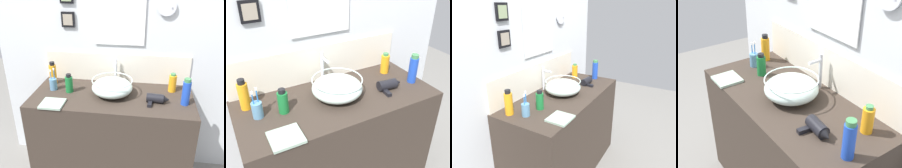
{
  "view_description": "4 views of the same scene",
  "coord_description": "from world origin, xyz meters",
  "views": [
    {
      "loc": [
        0.26,
        -1.78,
        1.79
      ],
      "look_at": [
        0.0,
        0.0,
        0.96
      ],
      "focal_mm": 40.0,
      "sensor_mm": 36.0,
      "label": 1
    },
    {
      "loc": [
        -0.65,
        -1.2,
        1.75
      ],
      "look_at": [
        0.0,
        0.0,
        0.96
      ],
      "focal_mm": 40.0,
      "sensor_mm": 36.0,
      "label": 2
    },
    {
      "loc": [
        -1.62,
        -0.95,
        1.65
      ],
      "look_at": [
        0.0,
        0.0,
        0.96
      ],
      "focal_mm": 35.0,
      "sensor_mm": 36.0,
      "label": 3
    },
    {
      "loc": [
        1.31,
        -0.9,
        1.88
      ],
      "look_at": [
        0.0,
        0.0,
        0.96
      ],
      "focal_mm": 50.0,
      "sensor_mm": 36.0,
      "label": 4
    }
  ],
  "objects": [
    {
      "name": "toothbrush_cup",
      "position": [
        -0.5,
        0.03,
        0.91
      ],
      "size": [
        0.06,
        0.06,
        0.19
      ],
      "color": "#598CB2",
      "rests_on": "vanity_counter"
    },
    {
      "name": "lotion_bottle",
      "position": [
        0.57,
        -0.07,
        0.96
      ],
      "size": [
        0.06,
        0.06,
        0.21
      ],
      "color": "blue",
      "rests_on": "vanity_counter"
    },
    {
      "name": "hair_drier",
      "position": [
        0.36,
        -0.07,
        0.89
      ],
      "size": [
        0.18,
        0.13,
        0.07
      ],
      "color": "black",
      "rests_on": "vanity_counter"
    },
    {
      "name": "back_panel",
      "position": [
        -0.0,
        0.32,
        1.25
      ],
      "size": [
        2.19,
        0.09,
        2.5
      ],
      "color": "silver",
      "rests_on": "ground"
    },
    {
      "name": "faucet",
      "position": [
        0.0,
        0.22,
        0.99
      ],
      "size": [
        0.02,
        0.1,
        0.23
      ],
      "color": "silver",
      "rests_on": "vanity_counter"
    },
    {
      "name": "spray_bottle",
      "position": [
        -0.36,
        0.01,
        0.93
      ],
      "size": [
        0.06,
        0.06,
        0.16
      ],
      "color": "#197233",
      "rests_on": "vanity_counter"
    },
    {
      "name": "glass_bowl_sink",
      "position": [
        0.0,
        0.01,
        0.93
      ],
      "size": [
        0.33,
        0.33,
        0.13
      ],
      "color": "silver",
      "rests_on": "vanity_counter"
    },
    {
      "name": "soap_dispenser",
      "position": [
        0.48,
        0.14,
        0.93
      ],
      "size": [
        0.06,
        0.06,
        0.16
      ],
      "color": "orange",
      "rests_on": "vanity_counter"
    },
    {
      "name": "vanity_counter",
      "position": [
        0.0,
        0.0,
        0.43
      ],
      "size": [
        1.3,
        0.58,
        0.86
      ],
      "primitive_type": "cube",
      "color": "#382D26",
      "rests_on": "ground"
    },
    {
      "name": "shampoo_bottle",
      "position": [
        -0.55,
        0.16,
        0.95
      ],
      "size": [
        0.06,
        0.06,
        0.2
      ],
      "color": "orange",
      "rests_on": "vanity_counter"
    },
    {
      "name": "hand_towel",
      "position": [
        -0.42,
        -0.22,
        0.86
      ],
      "size": [
        0.17,
        0.16,
        0.02
      ],
      "primitive_type": "cube",
      "color": "#99B29E",
      "rests_on": "vanity_counter"
    }
  ]
}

